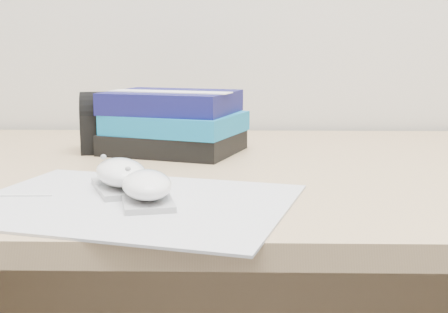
{
  "coord_description": "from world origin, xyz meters",
  "views": [
    {
      "loc": [
        -0.07,
        0.6,
        0.92
      ],
      "look_at": [
        -0.09,
        1.43,
        0.77
      ],
      "focal_mm": 50.0,
      "sensor_mm": 36.0,
      "label": 1
    }
  ],
  "objects_px": {
    "mouse_front": "(147,187)",
    "pouch": "(115,123)",
    "desk": "(277,288)",
    "book_stack": "(174,122)",
    "mouse_rear": "(121,175)"
  },
  "relations": [
    {
      "from": "desk",
      "to": "pouch",
      "type": "relative_size",
      "value": 12.08
    },
    {
      "from": "mouse_rear",
      "to": "book_stack",
      "type": "xyz_separation_m",
      "value": [
        0.04,
        0.31,
        0.03
      ]
    },
    {
      "from": "mouse_rear",
      "to": "book_stack",
      "type": "bearing_deg",
      "value": 83.24
    },
    {
      "from": "pouch",
      "to": "book_stack",
      "type": "bearing_deg",
      "value": -4.93
    },
    {
      "from": "book_stack",
      "to": "desk",
      "type": "bearing_deg",
      "value": -15.56
    },
    {
      "from": "desk",
      "to": "mouse_rear",
      "type": "xyz_separation_m",
      "value": [
        -0.22,
        -0.26,
        0.26
      ]
    },
    {
      "from": "mouse_rear",
      "to": "mouse_front",
      "type": "height_order",
      "value": "mouse_rear"
    },
    {
      "from": "desk",
      "to": "book_stack",
      "type": "xyz_separation_m",
      "value": [
        -0.19,
        0.05,
        0.29
      ]
    },
    {
      "from": "mouse_front",
      "to": "pouch",
      "type": "distance_m",
      "value": 0.4
    },
    {
      "from": "mouse_rear",
      "to": "book_stack",
      "type": "relative_size",
      "value": 0.47
    },
    {
      "from": "mouse_front",
      "to": "book_stack",
      "type": "distance_m",
      "value": 0.38
    },
    {
      "from": "desk",
      "to": "pouch",
      "type": "distance_m",
      "value": 0.41
    },
    {
      "from": "mouse_front",
      "to": "pouch",
      "type": "xyz_separation_m",
      "value": [
        -0.11,
        0.38,
        0.03
      ]
    },
    {
      "from": "desk",
      "to": "book_stack",
      "type": "height_order",
      "value": "book_stack"
    },
    {
      "from": "desk",
      "to": "mouse_front",
      "type": "relative_size",
      "value": 13.71
    }
  ]
}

